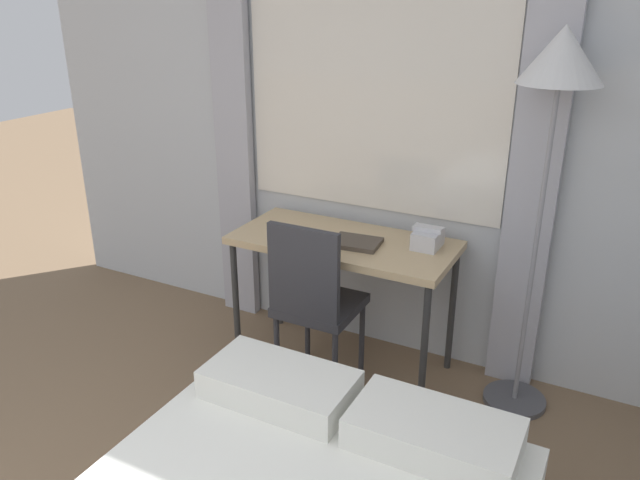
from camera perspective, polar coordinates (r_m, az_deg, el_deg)
wall_back_with_window at (r=3.45m, az=5.36°, el=11.02°), size 4.64×0.13×2.70m
desk at (r=3.34m, az=2.16°, el=-1.00°), size 1.18×0.55×0.77m
desk_chair at (r=3.19m, az=-0.57°, el=-5.23°), size 0.40×0.40×0.96m
standing_lamp at (r=2.92m, az=20.83°, el=12.25°), size 0.36×0.36×1.87m
telephone at (r=3.24m, az=9.82°, el=0.18°), size 0.15×0.17×0.11m
book at (r=3.24m, az=3.34°, el=-0.22°), size 0.26×0.21×0.02m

